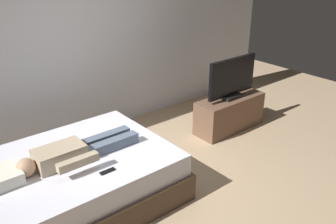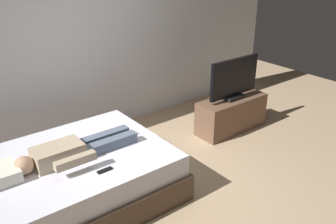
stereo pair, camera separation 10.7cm
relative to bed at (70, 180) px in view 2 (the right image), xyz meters
name	(u,v)px [view 2 (the right image)]	position (x,y,z in m)	size (l,w,h in m)	color
ground_plane	(167,196)	(0.84, -0.55, -0.26)	(10.00, 10.00, 0.00)	tan
back_wall	(103,33)	(1.24, 1.41, 1.14)	(6.40, 0.10, 2.80)	silver
bed	(70,180)	(0.00, 0.00, 0.00)	(2.09, 1.53, 0.54)	brown
person	(71,151)	(0.03, -0.05, 0.36)	(1.26, 0.46, 0.18)	tan
remote	(105,170)	(0.18, -0.45, 0.29)	(0.15, 0.04, 0.02)	black
tv_stand	(231,114)	(2.58, 0.14, -0.01)	(1.10, 0.40, 0.50)	brown
tv	(234,80)	(2.58, 0.14, 0.52)	(0.88, 0.20, 0.59)	black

